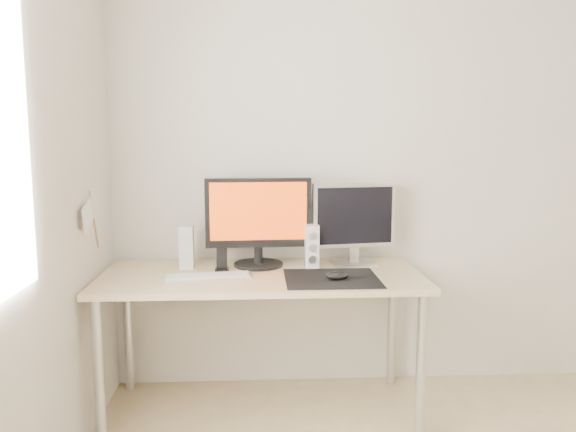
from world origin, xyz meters
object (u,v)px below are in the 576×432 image
speaker_left (187,247)px  keyboard (208,276)px  mouse (337,276)px  speaker_right (312,246)px  phone_dock (222,263)px  desk (262,289)px  second_monitor (354,220)px  main_monitor (258,219)px

speaker_left → keyboard: size_ratio=0.52×
mouse → speaker_right: 0.30m
speaker_right → phone_dock: size_ratio=1.82×
mouse → phone_dock: bearing=158.4°
desk → keyboard: size_ratio=3.71×
keyboard → second_monitor: bearing=19.1°
keyboard → speaker_left: bearing=121.2°
desk → second_monitor: bearing=20.5°
desk → phone_dock: bearing=161.1°
speaker_left → mouse: bearing=-20.9°
second_monitor → keyboard: size_ratio=1.05×
keyboard → main_monitor: bearing=43.6°
mouse → main_monitor: main_monitor is taller
second_monitor → speaker_left: (-0.88, -0.05, -0.13)m
speaker_right → phone_dock: bearing=-174.4°
desk → speaker_left: 0.45m
mouse → main_monitor: (-0.37, 0.31, 0.23)m
main_monitor → speaker_right: main_monitor is taller
speaker_left → phone_dock: speaker_left is taller
phone_dock → main_monitor: bearing=25.0°
speaker_left → main_monitor: bearing=3.7°
speaker_left → second_monitor: bearing=3.4°
second_monitor → speaker_left: bearing=-176.6°
second_monitor → main_monitor: bearing=-176.8°
speaker_left → phone_dock: size_ratio=1.82×
speaker_right → main_monitor: bearing=171.5°
speaker_left → keyboard: bearing=-58.8°
second_monitor → speaker_left: size_ratio=2.00×
mouse → speaker_left: (-0.74, 0.28, 0.09)m
speaker_left → keyboard: 0.27m
keyboard → phone_dock: size_ratio=3.49×
desk → phone_dock: phone_dock is taller
mouse → desk: 0.40m
main_monitor → phone_dock: bearing=-155.0°
speaker_right → keyboard: bearing=-159.9°
desk → speaker_left: (-0.39, 0.13, 0.19)m
second_monitor → speaker_right: size_ratio=2.00×
phone_dock → mouse: bearing=-21.6°
speaker_left → keyboard: (0.13, -0.21, -0.10)m
desk → second_monitor: size_ratio=3.55×
desk → speaker_right: (0.26, 0.11, 0.19)m
mouse → phone_dock: (-0.56, 0.22, 0.02)m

